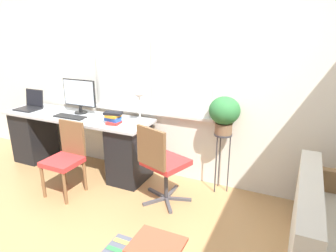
% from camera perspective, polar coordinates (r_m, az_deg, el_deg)
% --- Properties ---
extents(ground_plane, '(14.00, 14.00, 0.00)m').
position_cam_1_polar(ground_plane, '(3.67, -7.77, -12.42)').
color(ground_plane, tan).
extents(wall_back_with_window, '(9.00, 0.12, 2.70)m').
position_cam_1_polar(wall_back_with_window, '(3.76, -3.20, 10.48)').
color(wall_back_with_window, white).
rests_on(wall_back_with_window, ground_plane).
extents(desk, '(2.10, 0.59, 0.76)m').
position_cam_1_polar(desk, '(4.23, -16.73, -2.62)').
color(desk, '#B2B7BC').
rests_on(desk, ground_plane).
extents(laptop, '(0.32, 0.28, 0.26)m').
position_cam_1_polar(laptop, '(4.66, -24.76, 3.66)').
color(laptop, black).
rests_on(laptop, desk).
extents(monitor, '(0.50, 0.17, 0.45)m').
position_cam_1_polar(monitor, '(4.16, -16.53, 5.71)').
color(monitor, black).
rests_on(monitor, desk).
extents(keyboard, '(0.44, 0.15, 0.02)m').
position_cam_1_polar(keyboard, '(4.05, -18.17, 1.69)').
color(keyboard, black).
rests_on(keyboard, desk).
extents(mouse, '(0.04, 0.06, 0.03)m').
position_cam_1_polar(mouse, '(3.85, -15.43, 1.20)').
color(mouse, silver).
rests_on(mouse, desk).
extents(desk_lamp, '(0.13, 0.13, 0.40)m').
position_cam_1_polar(desk_lamp, '(3.56, -5.49, 5.22)').
color(desk_lamp, white).
rests_on(desk_lamp, desk).
extents(book_stack, '(0.23, 0.18, 0.14)m').
position_cam_1_polar(book_stack, '(3.64, -10.39, 1.55)').
color(book_stack, red).
rests_on(book_stack, desk).
extents(desk_chair_wooden, '(0.39, 0.40, 0.84)m').
position_cam_1_polar(desk_chair_wooden, '(3.65, -18.89, -5.53)').
color(desk_chair_wooden, brown).
rests_on(desk_chair_wooden, ground_plane).
extents(office_chair_swivel, '(0.56, 0.58, 0.91)m').
position_cam_1_polar(office_chair_swivel, '(3.23, -1.23, -6.85)').
color(office_chair_swivel, '#47474C').
rests_on(office_chair_swivel, ground_plane).
extents(plant_stand, '(0.21, 0.21, 0.72)m').
position_cam_1_polar(plant_stand, '(3.48, 10.33, -3.40)').
color(plant_stand, '#333338').
rests_on(plant_stand, ground_plane).
extents(potted_plant, '(0.34, 0.34, 0.43)m').
position_cam_1_polar(potted_plant, '(3.36, 10.69, 2.53)').
color(potted_plant, brown).
rests_on(potted_plant, plant_stand).
extents(folding_stool, '(0.37, 0.32, 0.41)m').
position_cam_1_polar(folding_stool, '(2.32, -2.21, -22.30)').
color(folding_stool, '#B24C33').
rests_on(folding_stool, ground_plane).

